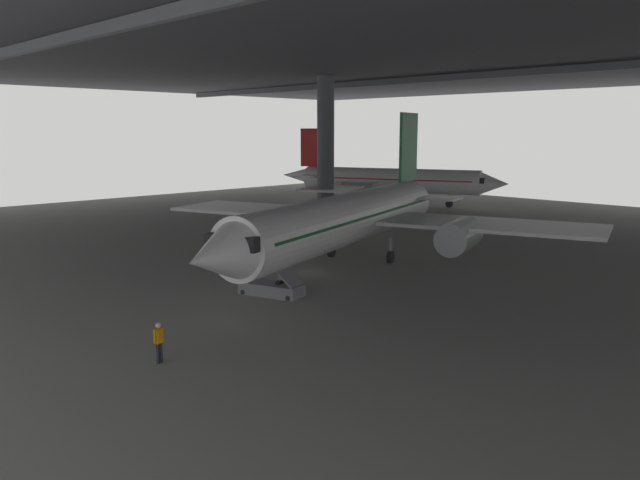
# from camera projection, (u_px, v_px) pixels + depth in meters

# --- Properties ---
(ground_plane) EXTENTS (110.00, 110.00, 0.00)m
(ground_plane) POSITION_uv_depth(u_px,v_px,m) (318.00, 275.00, 41.42)
(ground_plane) COLOR gray
(hangar_structure) EXTENTS (121.00, 99.00, 16.59)m
(hangar_structure) POSITION_uv_depth(u_px,v_px,m) (444.00, 44.00, 48.35)
(hangar_structure) COLOR #4C4F54
(hangar_structure) RESTS_ON ground_plane
(airplane_main) EXTENTS (33.31, 33.67, 10.87)m
(airplane_main) POSITION_uv_depth(u_px,v_px,m) (349.00, 218.00, 44.00)
(airplane_main) COLOR white
(airplane_main) RESTS_ON ground_plane
(boarding_stairs) EXTENTS (4.31, 2.56, 4.53)m
(boarding_stairs) POSITION_uv_depth(u_px,v_px,m) (271.00, 283.00, 36.33)
(boarding_stairs) COLOR slate
(boarding_stairs) RESTS_ON ground_plane
(crew_worker_near_nose) EXTENTS (0.31, 0.53, 1.71)m
(crew_worker_near_nose) POSITION_uv_depth(u_px,v_px,m) (159.00, 340.00, 25.52)
(crew_worker_near_nose) COLOR #232838
(crew_worker_near_nose) RESTS_ON ground_plane
(crew_worker_by_stairs) EXTENTS (0.40, 0.44, 1.69)m
(crew_worker_by_stairs) POSITION_uv_depth(u_px,v_px,m) (285.00, 264.00, 40.30)
(crew_worker_by_stairs) COLOR #232838
(crew_worker_by_stairs) RESTS_ON ground_plane
(airplane_distant) EXTENTS (28.97, 28.87, 9.72)m
(airplane_distant) POSITION_uv_depth(u_px,v_px,m) (386.00, 180.00, 81.04)
(airplane_distant) COLOR white
(airplane_distant) RESTS_ON ground_plane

